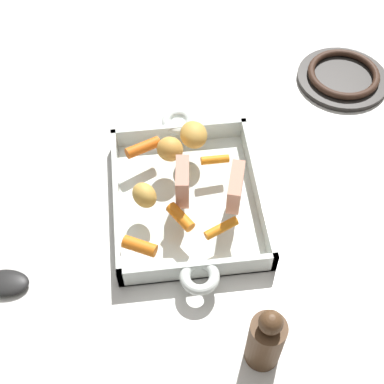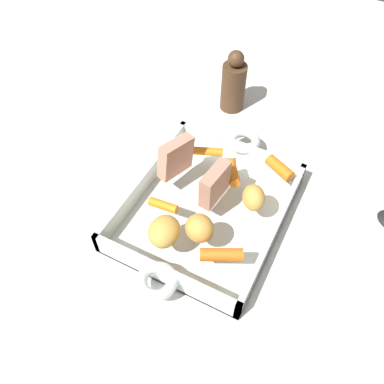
{
  "view_description": "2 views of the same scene",
  "coord_description": "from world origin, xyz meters",
  "views": [
    {
      "loc": [
        -0.54,
        0.06,
        0.77
      ],
      "look_at": [
        -0.02,
        -0.0,
        0.06
      ],
      "focal_mm": 51.01,
      "sensor_mm": 36.0,
      "label": 1
    },
    {
      "loc": [
        0.37,
        0.16,
        0.57
      ],
      "look_at": [
        0.02,
        -0.02,
        0.07
      ],
      "focal_mm": 37.86,
      "sensor_mm": 36.0,
      "label": 2
    }
  ],
  "objects": [
    {
      "name": "roasting_dish",
      "position": [
        0.0,
        0.0,
        0.01
      ],
      "size": [
        0.38,
        0.25,
        0.04
      ],
      "color": "silver",
      "rests_on": "ground_plane"
    },
    {
      "name": "baby_carrot_short",
      "position": [
        -0.06,
        0.02,
        0.05
      ],
      "size": [
        0.05,
        0.04,
        0.02
      ],
      "primitive_type": "cylinder",
      "rotation": [
        1.61,
        0.0,
        5.29
      ],
      "color": "orange",
      "rests_on": "roasting_dish"
    },
    {
      "name": "potato_corner",
      "position": [
        0.1,
        -0.02,
        0.06
      ],
      "size": [
        0.06,
        0.05,
        0.04
      ],
      "primitive_type": "ellipsoid",
      "rotation": [
        0.0,
        0.0,
        0.12
      ],
      "color": "gold",
      "rests_on": "roasting_dish"
    },
    {
      "name": "potato_near_roast",
      "position": [
        0.07,
        0.02,
        0.06
      ],
      "size": [
        0.06,
        0.06,
        0.04
      ],
      "primitive_type": "ellipsoid",
      "rotation": [
        0.0,
        0.0,
        5.82
      ],
      "color": "gold",
      "rests_on": "roasting_dish"
    },
    {
      "name": "pepper_mill",
      "position": [
        -0.28,
        -0.08,
        0.06
      ],
      "size": [
        0.05,
        0.05,
        0.13
      ],
      "color": "#4C331E",
      "rests_on": "ground_plane"
    },
    {
      "name": "baby_carrot_center_left",
      "position": [
        -0.09,
        -0.04,
        0.05
      ],
      "size": [
        0.04,
        0.06,
        0.02
      ],
      "primitive_type": "cylinder",
      "rotation": [
        1.61,
        0.0,
        3.55
      ],
      "color": "orange",
      "rests_on": "roasting_dish"
    },
    {
      "name": "baby_carrot_southwest",
      "position": [
        0.05,
        -0.05,
        0.05
      ],
      "size": [
        0.02,
        0.05,
        0.02
      ],
      "primitive_type": "cylinder",
      "rotation": [
        1.63,
        0.0,
        0.05
      ],
      "color": "orange",
      "rests_on": "roasting_dish"
    },
    {
      "name": "ground_plane",
      "position": [
        0.0,
        0.0,
        0.0
      ],
      "size": [
        1.8,
        1.8,
        0.0
      ],
      "primitive_type": "plane",
      "color": "silver"
    },
    {
      "name": "baby_carrot_northeast",
      "position": [
        0.09,
        0.07,
        0.05
      ],
      "size": [
        0.04,
        0.07,
        0.02
      ],
      "primitive_type": "cylinder",
      "rotation": [
        1.51,
        0.0,
        3.58
      ],
      "color": "orange",
      "rests_on": "roasting_dish"
    },
    {
      "name": "stove_burner_rear",
      "position": [
        0.27,
        -0.35,
        0.01
      ],
      "size": [
        0.18,
        0.18,
        0.03
      ],
      "color": "#282623",
      "rests_on": "ground_plane"
    },
    {
      "name": "potato_whole",
      "position": [
        -0.02,
        0.07,
        0.06
      ],
      "size": [
        0.06,
        0.05,
        0.04
      ],
      "primitive_type": "ellipsoid",
      "rotation": [
        0.0,
        0.0,
        0.57
      ],
      "color": "gold",
      "rests_on": "roasting_dish"
    },
    {
      "name": "roast_slice_thin",
      "position": [
        -0.03,
        -0.07,
        0.08
      ],
      "size": [
        0.07,
        0.04,
        0.07
      ],
      "primitive_type": "cube",
      "rotation": [
        -0.13,
        0.0,
        1.28
      ],
      "color": "tan",
      "rests_on": "roasting_dish"
    },
    {
      "name": "baby_carrot_long",
      "position": [
        -0.11,
        0.09,
        0.05
      ],
      "size": [
        0.04,
        0.06,
        0.02
      ],
      "primitive_type": "cylinder",
      "rotation": [
        1.58,
        0.0,
        5.82
      ],
      "color": "orange",
      "rests_on": "roasting_dish"
    },
    {
      "name": "roast_slice_thick",
      "position": [
        -0.01,
        0.01,
        0.07
      ],
      "size": [
        0.06,
        0.03,
        0.06
      ],
      "primitive_type": "cube",
      "rotation": [
        0.0,
        0.0,
        1.45
      ],
      "color": "tan",
      "rests_on": "roasting_dish"
    }
  ]
}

